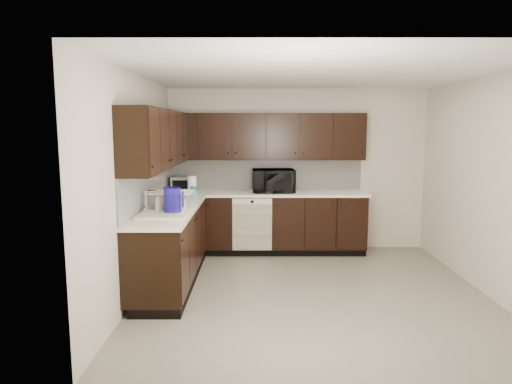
{
  "coord_description": "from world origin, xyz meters",
  "views": [
    {
      "loc": [
        -0.64,
        -5.14,
        1.91
      ],
      "look_at": [
        -0.64,
        0.6,
        1.09
      ],
      "focal_mm": 32.0,
      "sensor_mm": 36.0,
      "label": 1
    }
  ],
  "objects_px": {
    "microwave": "(273,181)",
    "storage_bin": "(171,200)",
    "toaster_oven": "(184,184)",
    "sink": "(166,218)",
    "blue_pitcher": "(172,201)"
  },
  "relations": [
    {
      "from": "microwave",
      "to": "storage_bin",
      "type": "relative_size",
      "value": 1.21
    },
    {
      "from": "sink",
      "to": "blue_pitcher",
      "type": "xyz_separation_m",
      "value": [
        0.09,
        -0.05,
        0.21
      ]
    },
    {
      "from": "toaster_oven",
      "to": "sink",
      "type": "bearing_deg",
      "value": -88.56
    },
    {
      "from": "storage_bin",
      "to": "blue_pitcher",
      "type": "bearing_deg",
      "value": -75.99
    },
    {
      "from": "toaster_oven",
      "to": "blue_pitcher",
      "type": "distance_m",
      "value": 1.83
    },
    {
      "from": "microwave",
      "to": "storage_bin",
      "type": "xyz_separation_m",
      "value": [
        -1.29,
        -1.42,
        -0.07
      ]
    },
    {
      "from": "sink",
      "to": "storage_bin",
      "type": "height_order",
      "value": "sink"
    },
    {
      "from": "sink",
      "to": "toaster_oven",
      "type": "height_order",
      "value": "sink"
    },
    {
      "from": "sink",
      "to": "microwave",
      "type": "bearing_deg",
      "value": 52.55
    },
    {
      "from": "microwave",
      "to": "storage_bin",
      "type": "bearing_deg",
      "value": -135.61
    },
    {
      "from": "microwave",
      "to": "toaster_oven",
      "type": "xyz_separation_m",
      "value": [
        -1.37,
        0.07,
        -0.06
      ]
    },
    {
      "from": "microwave",
      "to": "toaster_oven",
      "type": "height_order",
      "value": "microwave"
    },
    {
      "from": "microwave",
      "to": "storage_bin",
      "type": "distance_m",
      "value": 1.92
    },
    {
      "from": "sink",
      "to": "storage_bin",
      "type": "distance_m",
      "value": 0.32
    },
    {
      "from": "sink",
      "to": "storage_bin",
      "type": "xyz_separation_m",
      "value": [
        0.01,
        0.28,
        0.16
      ]
    }
  ]
}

